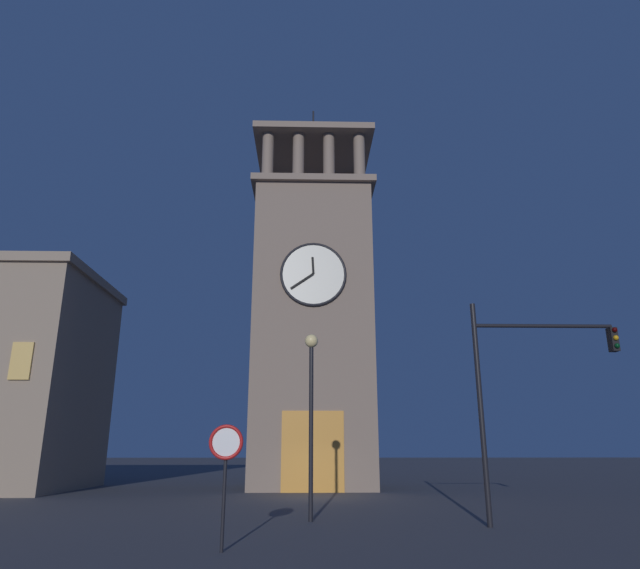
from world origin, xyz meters
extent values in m
plane|color=#424247|center=(0.00, 0.00, 0.00)|extent=(200.00, 200.00, 0.00)
cube|color=gray|center=(0.06, -5.99, 8.58)|extent=(6.77, 6.48, 17.15)
cube|color=gray|center=(0.06, -5.99, 17.35)|extent=(7.37, 7.08, 0.40)
cylinder|color=gray|center=(-2.72, -3.35, 19.09)|extent=(0.70, 0.70, 3.07)
cylinder|color=gray|center=(-0.87, -3.35, 19.09)|extent=(0.70, 0.70, 3.07)
cylinder|color=gray|center=(0.99, -3.35, 19.09)|extent=(0.70, 0.70, 3.07)
cylinder|color=gray|center=(2.84, -3.35, 19.09)|extent=(0.70, 0.70, 3.07)
cylinder|color=gray|center=(-2.72, -8.63, 19.09)|extent=(0.70, 0.70, 3.07)
cylinder|color=gray|center=(-0.87, -8.63, 19.09)|extent=(0.70, 0.70, 3.07)
cylinder|color=gray|center=(0.99, -8.63, 19.09)|extent=(0.70, 0.70, 3.07)
cylinder|color=gray|center=(2.84, -8.63, 19.09)|extent=(0.70, 0.70, 3.07)
cube|color=gray|center=(0.06, -5.99, 20.83)|extent=(7.37, 7.08, 0.40)
cylinder|color=black|center=(0.06, -5.99, 22.56)|extent=(0.12, 0.12, 3.08)
cylinder|color=silver|center=(0.06, -2.69, 11.42)|extent=(3.56, 0.12, 3.56)
torus|color=black|center=(0.06, -2.67, 11.42)|extent=(3.72, 0.16, 3.72)
cube|color=black|center=(0.09, -2.59, 11.91)|extent=(0.17, 0.06, 0.98)
cube|color=black|center=(0.68, -2.59, 10.99)|extent=(1.31, 0.06, 0.96)
cube|color=orange|center=(0.06, -2.80, 2.00)|extent=(3.20, 0.24, 4.00)
cube|color=#E0B259|center=(14.06, -0.07, 6.15)|extent=(1.00, 0.12, 1.80)
cylinder|color=black|center=(-4.83, 9.78, 3.27)|extent=(0.16, 0.16, 6.54)
cylinder|color=black|center=(-7.00, 9.78, 5.84)|extent=(4.35, 0.12, 0.12)
cube|color=black|center=(-9.18, 9.78, 5.41)|extent=(0.22, 0.30, 0.75)
sphere|color=#360505|center=(-9.18, 9.96, 5.69)|extent=(0.16, 0.16, 0.16)
sphere|color=orange|center=(-9.18, 9.96, 5.44)|extent=(0.16, 0.16, 0.16)
sphere|color=#063316|center=(-9.18, 9.96, 5.19)|extent=(0.16, 0.16, 0.16)
cylinder|color=black|center=(0.26, 8.43, 2.68)|extent=(0.14, 0.14, 5.36)
sphere|color=#F9DB8C|center=(0.26, 8.43, 5.58)|extent=(0.44, 0.44, 0.44)
cylinder|color=black|center=(2.23, 13.48, 1.20)|extent=(0.08, 0.08, 2.39)
cylinder|color=white|center=(2.23, 13.52, 2.29)|extent=(0.70, 0.04, 0.70)
torus|color=red|center=(2.23, 13.54, 2.29)|extent=(0.78, 0.08, 0.78)
camera|label=1|loc=(0.43, 26.57, 2.18)|focal=30.95mm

